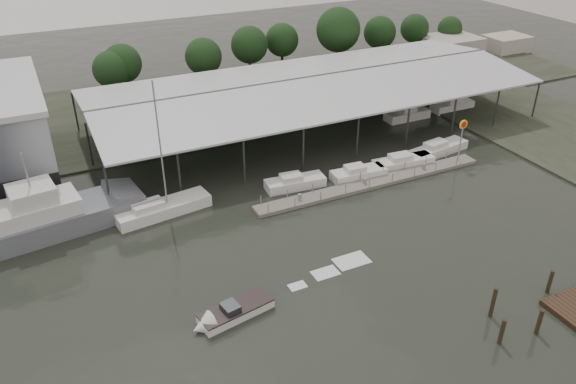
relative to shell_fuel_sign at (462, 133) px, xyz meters
name	(u,v)px	position (x,y,z in m)	size (l,w,h in m)	color
ground	(290,272)	(-27.00, -9.99, -3.93)	(200.00, 200.00, 0.00)	black
land_strip_far	(163,110)	(-27.00, 32.01, -3.83)	(140.00, 30.00, 0.30)	#3A4030
land_strip_east	(565,136)	(18.00, 0.01, -3.83)	(20.00, 60.00, 0.30)	#3A4030
covered_boat_shed	(312,82)	(-10.00, 18.01, 2.20)	(58.24, 24.00, 6.96)	#BBBEC0
floating_dock	(372,183)	(-12.00, 0.01, -3.72)	(28.00, 2.00, 1.40)	slate
shell_fuel_sign	(462,133)	(0.00, 0.00, 0.00)	(1.10, 0.18, 5.55)	gray
distant_commercial_buildings	(468,46)	(32.03, 34.70, -2.08)	(22.00, 8.00, 4.00)	#A19A8E
grey_trawler	(51,217)	(-44.66, 5.75, -2.35)	(17.48, 7.13, 8.84)	slate
white_sailboat	(162,209)	(-34.48, 4.12, -3.27)	(9.88, 3.88, 14.09)	white
speedboat_underway	(230,314)	(-33.76, -13.16, -3.53)	(17.56, 4.93, 2.00)	white
moored_cruiser_0	(295,182)	(-19.96, 3.28, -3.31)	(6.77, 2.82, 1.70)	white
moored_cruiser_1	(358,173)	(-12.60, 2.06, -3.31)	(6.44, 2.66, 1.70)	white
moored_cruiser_2	(403,162)	(-6.33, 2.21, -3.31)	(7.52, 2.77, 1.70)	white
moored_cruiser_3	(438,149)	(-0.33, 3.25, -3.31)	(8.53, 3.38, 1.70)	white
mooring_pilings	(547,326)	(-13.40, -25.24, -2.97)	(8.08, 8.79, 3.42)	#2E2517
horizon_tree_line	(289,42)	(-3.65, 38.17, 2.01)	(67.69, 10.83, 11.02)	black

